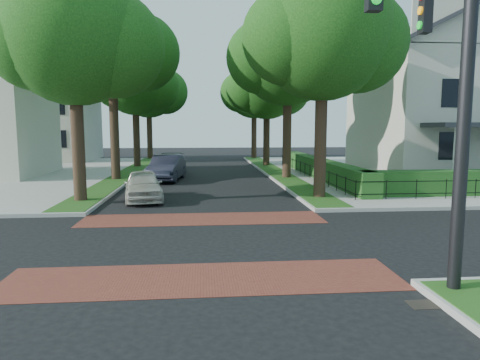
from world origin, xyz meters
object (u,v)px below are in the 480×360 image
parked_car_front (143,185)px  parked_car_middle (167,168)px  traffic_signal (452,61)px  parked_car_rear (171,164)px

parked_car_front → parked_car_middle: bearing=77.0°
traffic_signal → parked_car_rear: traffic_signal is taller
parked_car_front → parked_car_rear: (0.48, 11.36, 0.03)m
traffic_signal → parked_car_middle: (-7.19, 19.60, -3.89)m
traffic_signal → parked_car_middle: size_ratio=1.62×
parked_car_front → parked_car_rear: parked_car_rear is taller
traffic_signal → parked_car_rear: (-7.19, 23.39, -3.97)m
traffic_signal → parked_car_rear: bearing=107.1°
traffic_signal → parked_car_middle: 21.23m
parked_car_middle → traffic_signal: bearing=-63.1°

